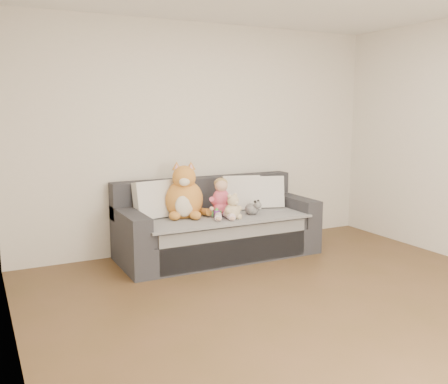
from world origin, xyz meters
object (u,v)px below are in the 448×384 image
object	(u,v)px
toddler	(222,200)
teddy_bear	(233,209)
sofa	(216,228)
plush_cat	(185,196)
sippy_cup	(217,213)

from	to	relation	value
toddler	teddy_bear	world-z (taller)	toddler
sofa	toddler	xyz separation A→B (m)	(0.00, -0.13, 0.34)
sofa	plush_cat	xyz separation A→B (m)	(-0.38, 0.00, 0.39)
teddy_bear	plush_cat	bearing A→B (deg)	127.84
plush_cat	sippy_cup	bearing A→B (deg)	-14.09
teddy_bear	sippy_cup	distance (m)	0.19
toddler	teddy_bear	bearing A→B (deg)	-60.55
teddy_bear	sofa	bearing A→B (deg)	82.36
sofa	plush_cat	world-z (taller)	plush_cat
toddler	sippy_cup	bearing A→B (deg)	-124.97
teddy_bear	sippy_cup	bearing A→B (deg)	122.49
toddler	teddy_bear	xyz separation A→B (m)	(0.04, -0.19, -0.06)
plush_cat	sippy_cup	size ratio (longest dim) A/B	5.59
teddy_bear	sippy_cup	size ratio (longest dim) A/B	2.48
sippy_cup	toddler	bearing A→B (deg)	37.15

